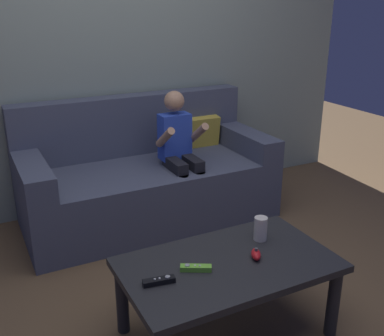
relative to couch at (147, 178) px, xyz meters
The scene contains 9 objects.
ground_plane 1.30m from the couch, 95.60° to the right, with size 8.41×8.41×0.00m, color brown.
wall_back 1.03m from the couch, 107.49° to the left, with size 4.20×0.05×2.50m, color gray.
couch is the anchor object (origin of this frame).
person_seated_on_couch 0.35m from the couch, 44.39° to the right, with size 0.30×0.37×0.94m.
coffee_table 1.39m from the couch, 96.02° to the right, with size 0.99×0.58×0.40m.
game_remote_lime_near_edge 1.41m from the couch, 102.83° to the right, with size 0.14×0.10×0.03m.
nunchuk_red 1.42m from the couch, 90.60° to the right, with size 0.08×0.10×0.05m.
game_remote_black_far_corner 1.48m from the couch, 109.70° to the right, with size 0.14×0.06×0.03m.
soda_can 1.29m from the couch, 85.27° to the right, with size 0.07×0.07×0.12m, color silver.
Camera 1 is at (-1.01, -1.69, 1.54)m, focal length 42.98 mm.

